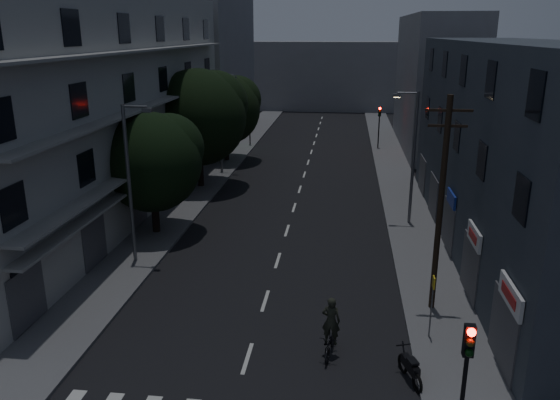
% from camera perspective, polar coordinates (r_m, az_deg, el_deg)
% --- Properties ---
extents(ground, '(160.00, 160.00, 0.00)m').
position_cam_1_polar(ground, '(41.81, 2.13, 1.31)').
color(ground, black).
rests_on(ground, ground).
extents(sidewalk_left, '(3.00, 90.00, 0.15)m').
position_cam_1_polar(sidewalk_left, '(43.03, -7.87, 1.72)').
color(sidewalk_left, '#565659').
rests_on(sidewalk_left, ground).
extents(sidewalk_right, '(3.00, 90.00, 0.15)m').
position_cam_1_polar(sidewalk_right, '(41.87, 12.42, 1.04)').
color(sidewalk_right, '#565659').
rests_on(sidewalk_right, ground).
extents(lane_markings, '(0.15, 60.50, 0.01)m').
position_cam_1_polar(lane_markings, '(47.83, 2.77, 3.35)').
color(lane_markings, beige).
rests_on(lane_markings, ground).
extents(building_left, '(7.00, 36.00, 14.00)m').
position_cam_1_polar(building_left, '(36.69, -17.98, 9.41)').
color(building_left, '#9D9D99').
rests_on(building_left, ground).
extents(building_right, '(6.19, 28.00, 11.00)m').
position_cam_1_polar(building_right, '(30.93, 23.20, 4.72)').
color(building_right, '#2D333D').
rests_on(building_right, ground).
extents(building_far_left, '(6.00, 20.00, 16.00)m').
position_cam_1_polar(building_far_left, '(64.99, -6.93, 14.05)').
color(building_far_left, slate).
rests_on(building_far_left, ground).
extents(building_far_right, '(6.00, 20.00, 13.00)m').
position_cam_1_polar(building_far_right, '(57.95, 15.86, 11.68)').
color(building_far_right, slate).
rests_on(building_far_right, ground).
extents(building_far_end, '(24.00, 8.00, 10.00)m').
position_cam_1_polar(building_far_end, '(85.38, 4.78, 12.83)').
color(building_far_end, slate).
rests_on(building_far_end, ground).
extents(tree_near, '(5.69, 5.69, 7.02)m').
position_cam_1_polar(tree_near, '(31.92, -13.14, 4.26)').
color(tree_near, black).
rests_on(tree_near, sidewalk_left).
extents(tree_mid, '(7.13, 7.13, 8.78)m').
position_cam_1_polar(tree_mid, '(41.18, -8.43, 8.92)').
color(tree_mid, black).
rests_on(tree_mid, sidewalk_left).
extents(tree_far, '(6.24, 6.24, 7.71)m').
position_cam_1_polar(tree_far, '(49.73, -5.64, 9.66)').
color(tree_far, black).
rests_on(tree_far, sidewalk_left).
extents(traffic_signal_near, '(0.28, 0.37, 4.10)m').
position_cam_1_polar(traffic_signal_near, '(15.69, 18.91, -15.98)').
color(traffic_signal_near, black).
rests_on(traffic_signal_near, sidewalk_right).
extents(traffic_signal_far_right, '(0.28, 0.37, 4.10)m').
position_cam_1_polar(traffic_signal_far_right, '(55.95, 10.34, 8.36)').
color(traffic_signal_far_right, black).
rests_on(traffic_signal_far_right, sidewalk_right).
extents(traffic_signal_far_left, '(0.28, 0.37, 4.10)m').
position_cam_1_polar(traffic_signal_far_left, '(56.81, -3.20, 8.74)').
color(traffic_signal_far_left, black).
rests_on(traffic_signal_far_left, sidewalk_left).
extents(street_lamp_left_near, '(1.51, 0.25, 8.00)m').
position_cam_1_polar(street_lamp_left_near, '(27.86, -15.32, 2.36)').
color(street_lamp_left_near, '#5B5E63').
rests_on(street_lamp_left_near, sidewalk_left).
extents(street_lamp_right, '(1.51, 0.25, 8.00)m').
position_cam_1_polar(street_lamp_right, '(33.51, 13.62, 4.93)').
color(street_lamp_right, '#57585F').
rests_on(street_lamp_right, sidewalk_right).
extents(street_lamp_left_far, '(1.51, 0.25, 8.00)m').
position_cam_1_polar(street_lamp_left_far, '(45.73, -6.11, 8.50)').
color(street_lamp_left_far, '#54575B').
rests_on(street_lamp_left_far, sidewalk_left).
extents(utility_pole, '(1.80, 0.24, 9.00)m').
position_cam_1_polar(utility_pole, '(22.94, 16.45, -0.19)').
color(utility_pole, black).
rests_on(utility_pole, sidewalk_right).
extents(bus_stop_sign, '(0.06, 0.35, 2.52)m').
position_cam_1_polar(bus_stop_sign, '(21.70, 15.64, -9.62)').
color(bus_stop_sign, '#595B60').
rests_on(bus_stop_sign, sidewalk_right).
extents(motorcycle, '(0.81, 1.78, 1.18)m').
position_cam_1_polar(motorcycle, '(19.92, 13.43, -16.77)').
color(motorcycle, black).
rests_on(motorcycle, ground).
extents(cyclist, '(0.89, 1.92, 2.35)m').
position_cam_1_polar(cyclist, '(20.64, 5.30, -13.97)').
color(cyclist, black).
rests_on(cyclist, ground).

